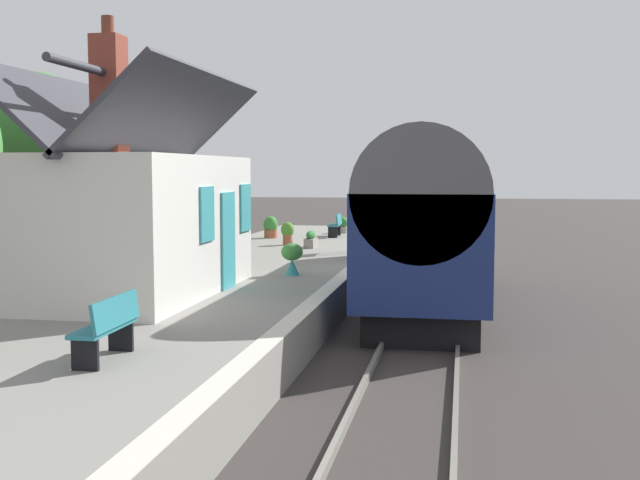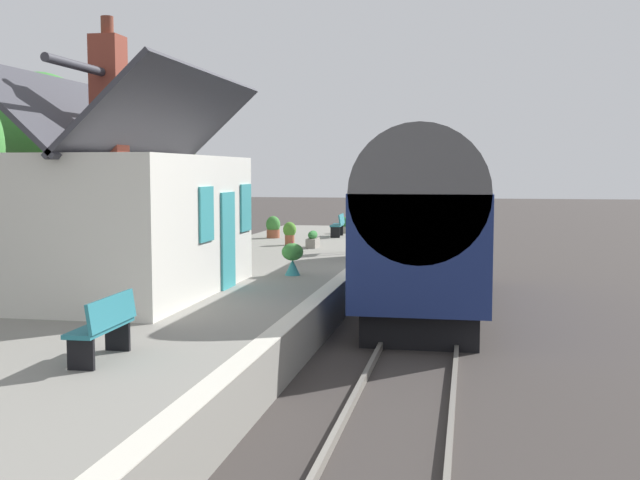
{
  "view_description": "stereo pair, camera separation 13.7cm",
  "coord_description": "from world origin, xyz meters",
  "px_view_note": "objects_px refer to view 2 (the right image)",
  "views": [
    {
      "loc": [
        -20.13,
        -1.68,
        3.42
      ],
      "look_at": [
        -2.78,
        1.5,
        1.87
      ],
      "focal_mm": 43.97,
      "sensor_mm": 36.0,
      "label": 1
    },
    {
      "loc": [
        -20.11,
        -1.81,
        3.42
      ],
      "look_at": [
        -2.78,
        1.5,
        1.87
      ],
      "focal_mm": 43.97,
      "sensor_mm": 36.0,
      "label": 2
    }
  ],
  "objects_px": {
    "station_building": "(133,218)",
    "tree_distant": "(147,132)",
    "planter_by_door": "(293,257)",
    "planter_bench_left": "(290,232)",
    "train": "(431,220)",
    "bench_near_building": "(104,326)",
    "planter_edge_far": "(220,253)",
    "tree_mid_background": "(40,119)",
    "planter_bench_right": "(345,225)",
    "planter_under_sign": "(313,239)",
    "planter_corner_building": "(273,227)",
    "station_sign_board": "(357,215)",
    "bench_mid_platform": "(339,224)"
  },
  "relations": [
    {
      "from": "station_building",
      "to": "tree_distant",
      "type": "xyz_separation_m",
      "value": [
        10.68,
        4.23,
        2.31
      ]
    },
    {
      "from": "planter_by_door",
      "to": "planter_bench_left",
      "type": "xyz_separation_m",
      "value": [
        7.72,
        1.86,
        -0.01
      ]
    },
    {
      "from": "train",
      "to": "bench_near_building",
      "type": "relative_size",
      "value": 7.29
    },
    {
      "from": "planter_edge_far",
      "to": "tree_mid_background",
      "type": "height_order",
      "value": "tree_mid_background"
    },
    {
      "from": "station_building",
      "to": "planter_bench_right",
      "type": "bearing_deg",
      "value": -6.28
    },
    {
      "from": "planter_bench_left",
      "to": "tree_distant",
      "type": "height_order",
      "value": "tree_distant"
    },
    {
      "from": "bench_near_building",
      "to": "planter_under_sign",
      "type": "height_order",
      "value": "bench_near_building"
    },
    {
      "from": "bench_near_building",
      "to": "planter_bench_right",
      "type": "bearing_deg",
      "value": 0.54
    },
    {
      "from": "planter_under_sign",
      "to": "tree_distant",
      "type": "relative_size",
      "value": 0.13
    },
    {
      "from": "train",
      "to": "planter_under_sign",
      "type": "relative_size",
      "value": 11.89
    },
    {
      "from": "bench_near_building",
      "to": "planter_under_sign",
      "type": "bearing_deg",
      "value": 1.15
    },
    {
      "from": "planter_corner_building",
      "to": "planter_bench_right",
      "type": "bearing_deg",
      "value": -40.07
    },
    {
      "from": "planter_bench_left",
      "to": "planter_edge_far",
      "type": "bearing_deg",
      "value": 173.02
    },
    {
      "from": "train",
      "to": "station_building",
      "type": "bearing_deg",
      "value": 125.46
    },
    {
      "from": "planter_edge_far",
      "to": "planter_bench_left",
      "type": "height_order",
      "value": "planter_bench_left"
    },
    {
      "from": "planter_edge_far",
      "to": "station_sign_board",
      "type": "relative_size",
      "value": 0.6
    },
    {
      "from": "train",
      "to": "planter_edge_far",
      "type": "xyz_separation_m",
      "value": [
        1.3,
        5.88,
        -1.07
      ]
    },
    {
      "from": "tree_mid_background",
      "to": "bench_mid_platform",
      "type": "bearing_deg",
      "value": -82.51
    },
    {
      "from": "bench_mid_platform",
      "to": "planter_bench_right",
      "type": "height_order",
      "value": "bench_mid_platform"
    },
    {
      "from": "bench_mid_platform",
      "to": "tree_mid_background",
      "type": "distance_m",
      "value": 12.53
    },
    {
      "from": "station_building",
      "to": "planter_edge_far",
      "type": "relative_size",
      "value": 6.92
    },
    {
      "from": "bench_mid_platform",
      "to": "tree_mid_background",
      "type": "bearing_deg",
      "value": 97.49
    },
    {
      "from": "planter_bench_left",
      "to": "bench_mid_platform",
      "type": "bearing_deg",
      "value": -16.39
    },
    {
      "from": "train",
      "to": "planter_bench_right",
      "type": "bearing_deg",
      "value": 18.39
    },
    {
      "from": "planter_bench_left",
      "to": "station_sign_board",
      "type": "relative_size",
      "value": 0.51
    },
    {
      "from": "planter_corner_building",
      "to": "tree_mid_background",
      "type": "bearing_deg",
      "value": 93.07
    },
    {
      "from": "planter_under_sign",
      "to": "planter_bench_left",
      "type": "bearing_deg",
      "value": 52.79
    },
    {
      "from": "planter_edge_far",
      "to": "planter_bench_right",
      "type": "bearing_deg",
      "value": -9.02
    },
    {
      "from": "planter_edge_far",
      "to": "station_sign_board",
      "type": "bearing_deg",
      "value": -42.68
    },
    {
      "from": "planter_bench_right",
      "to": "station_sign_board",
      "type": "bearing_deg",
      "value": -168.21
    },
    {
      "from": "planter_by_door",
      "to": "planter_bench_left",
      "type": "bearing_deg",
      "value": 13.55
    },
    {
      "from": "planter_corner_building",
      "to": "planter_bench_left",
      "type": "distance_m",
      "value": 2.98
    },
    {
      "from": "planter_bench_right",
      "to": "tree_distant",
      "type": "distance_m",
      "value": 9.2
    },
    {
      "from": "planter_edge_far",
      "to": "planter_under_sign",
      "type": "bearing_deg",
      "value": -18.73
    },
    {
      "from": "planter_by_door",
      "to": "planter_bench_left",
      "type": "height_order",
      "value": "planter_by_door"
    },
    {
      "from": "train",
      "to": "planter_by_door",
      "type": "xyz_separation_m",
      "value": [
        -0.81,
        3.34,
        -0.9
      ]
    },
    {
      "from": "planter_bench_right",
      "to": "tree_mid_background",
      "type": "bearing_deg",
      "value": 105.71
    },
    {
      "from": "train",
      "to": "tree_mid_background",
      "type": "xyz_separation_m",
      "value": [
        9.1,
        15.83,
        3.26
      ]
    },
    {
      "from": "planter_bench_left",
      "to": "tree_mid_background",
      "type": "xyz_separation_m",
      "value": [
        2.19,
        10.63,
        4.17
      ]
    },
    {
      "from": "planter_under_sign",
      "to": "station_sign_board",
      "type": "relative_size",
      "value": 0.55
    },
    {
      "from": "station_building",
      "to": "station_sign_board",
      "type": "bearing_deg",
      "value": -20.36
    },
    {
      "from": "station_building",
      "to": "bench_mid_platform",
      "type": "height_order",
      "value": "station_building"
    },
    {
      "from": "station_sign_board",
      "to": "tree_mid_background",
      "type": "bearing_deg",
      "value": 72.45
    },
    {
      "from": "train",
      "to": "station_building",
      "type": "xyz_separation_m",
      "value": [
        -4.24,
        5.95,
        0.24
      ]
    },
    {
      "from": "planter_by_door",
      "to": "train",
      "type": "bearing_deg",
      "value": -76.44
    },
    {
      "from": "planter_edge_far",
      "to": "tree_mid_background",
      "type": "xyz_separation_m",
      "value": [
        7.8,
        9.94,
        4.33
      ]
    },
    {
      "from": "planter_edge_far",
      "to": "planter_by_door",
      "type": "relative_size",
      "value": 1.09
    },
    {
      "from": "train",
      "to": "bench_mid_platform",
      "type": "bearing_deg",
      "value": 21.06
    },
    {
      "from": "planter_under_sign",
      "to": "train",
      "type": "bearing_deg",
      "value": -145.6
    },
    {
      "from": "bench_near_building",
      "to": "station_sign_board",
      "type": "distance_m",
      "value": 14.74
    }
  ]
}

